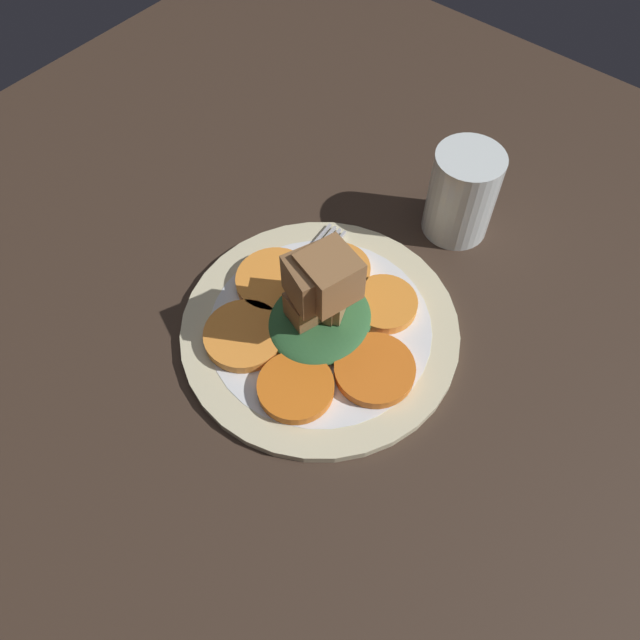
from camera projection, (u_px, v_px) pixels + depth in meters
The scene contains 11 objects.
table_slab at pixel (320, 336), 66.14cm from camera, with size 120.00×120.00×2.00cm, color #38281E.
plate at pixel (320, 328), 64.87cm from camera, with size 28.90×28.90×1.05cm.
carrot_slice_0 at pixel (275, 281), 66.87cm from camera, with size 8.43×8.43×1.14cm, color orange.
carrot_slice_1 at pixel (244, 335), 63.04cm from camera, with size 8.19×8.19×1.14cm, color orange.
carrot_slice_2 at pixel (296, 387), 59.80cm from camera, with size 7.46×7.46×1.14cm, color orange.
carrot_slice_3 at pixel (375, 370), 60.86cm from camera, with size 7.99×7.99×1.14cm, color orange.
carrot_slice_4 at pixel (384, 304), 65.20cm from camera, with size 6.98×6.98×1.14cm, color orange.
carrot_slice_5 at pixel (338, 270), 67.67cm from camera, with size 7.08×7.08×1.14cm, color orange.
center_pile at pixel (320, 299), 60.79cm from camera, with size 11.31×10.18×11.52cm.
fork at pixel (292, 283), 67.14cm from camera, with size 19.81×4.02×0.40cm.
water_glass at pixel (462, 194), 68.97cm from camera, with size 7.60×7.60×10.63cm.
Camera 1 is at (27.02, 22.41, 57.08)cm, focal length 35.00 mm.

